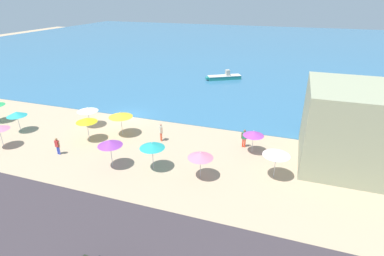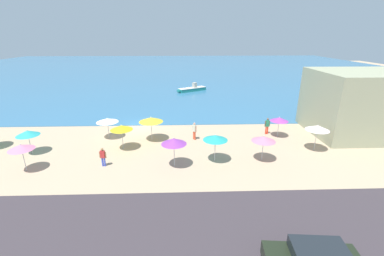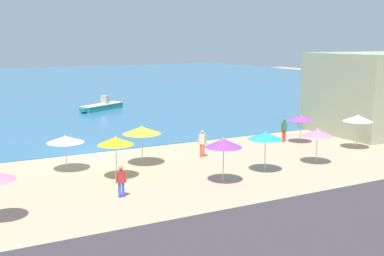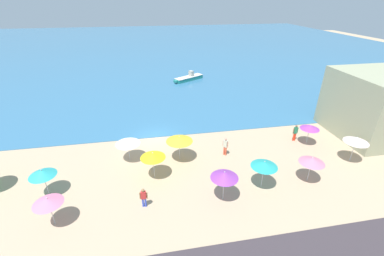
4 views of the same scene
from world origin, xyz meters
name	(u,v)px [view 1 (image 1 of 4)]	position (x,y,z in m)	size (l,w,h in m)	color
ground_plane	(128,116)	(0.00, 0.00, 0.00)	(160.00, 160.00, 0.00)	tan
sea	(229,45)	(0.00, 55.00, 0.03)	(150.00, 110.00, 0.05)	teal
beach_umbrella_2	(16,114)	(-8.45, -7.29, 1.97)	(1.95, 1.95, 2.27)	#B2B2B7
beach_umbrella_3	(121,115)	(2.06, -4.55, 2.20)	(2.39, 2.39, 2.50)	#B2B2B7
beach_umbrella_4	(88,109)	(-2.48, -3.75, 1.92)	(2.20, 2.20, 2.19)	#B2B2B7
beach_umbrella_7	(110,143)	(4.50, -10.23, 2.23)	(2.01, 2.01, 2.54)	#B2B2B7
beach_umbrella_8	(152,145)	(7.87, -9.44, 2.17)	(2.04, 2.04, 2.45)	#B2B2B7
beach_umbrella_9	(200,155)	(11.90, -9.41, 1.99)	(1.98, 1.98, 2.27)	#B2B2B7
beach_umbrella_10	(86,120)	(-0.38, -6.70, 2.17)	(2.03, 2.03, 2.45)	#B2B2B7
beach_umbrella_11	(277,153)	(17.35, -7.54, 2.22)	(2.09, 2.09, 2.51)	#B2B2B7
beach_umbrella_12	(254,133)	(15.14, -4.05, 1.92)	(1.86, 1.86, 2.19)	#B2B2B7
bather_0	(57,145)	(-1.25, -9.94, 0.90)	(0.57, 0.25, 1.60)	blue
bather_1	(161,131)	(6.37, -4.52, 1.02)	(0.43, 0.43, 1.82)	#E95233
bather_2	(244,137)	(14.24, -3.22, 1.01)	(0.57, 0.25, 1.79)	#F23A1F
skiff_nearshore	(224,77)	(7.02, 19.58, 0.44)	(5.62, 4.02, 1.55)	teal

